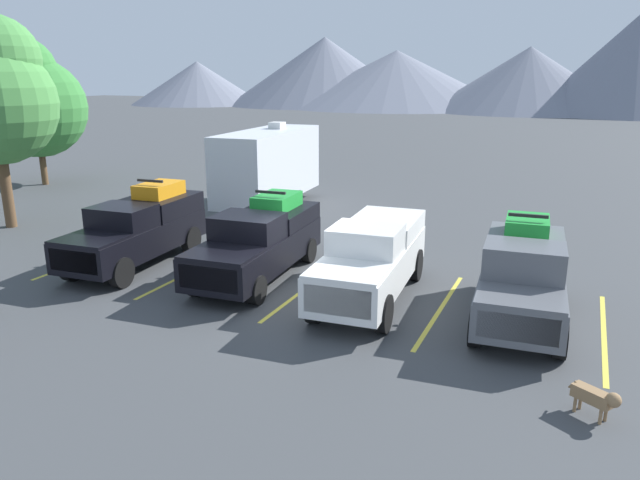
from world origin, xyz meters
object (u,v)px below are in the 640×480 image
at_px(pickup_truck_c, 372,257).
at_px(camper_trailer_a, 268,164).
at_px(pickup_truck_b, 260,240).
at_px(pickup_truck_a, 139,228).
at_px(pickup_truck_d, 523,275).
at_px(dog, 598,398).

xyz_separation_m(pickup_truck_c, camper_trailer_a, (-8.08, 8.89, 0.86)).
bearing_deg(pickup_truck_b, pickup_truck_a, -173.24).
bearing_deg(pickup_truck_d, dog, -67.27).
relative_size(camper_trailer_a, dog, 9.53).
distance_m(pickup_truck_c, camper_trailer_a, 12.04).
xyz_separation_m(pickup_truck_a, pickup_truck_d, (11.87, 0.23, -0.02)).
xyz_separation_m(pickup_truck_b, camper_trailer_a, (-4.33, 8.50, 0.89)).
relative_size(pickup_truck_a, pickup_truck_d, 1.07).
distance_m(pickup_truck_a, pickup_truck_b, 4.23).
height_order(pickup_truck_a, camper_trailer_a, camper_trailer_a).
relative_size(pickup_truck_a, dog, 6.46).
height_order(pickup_truck_a, dog, pickup_truck_a).
distance_m(pickup_truck_d, camper_trailer_a, 14.89).
bearing_deg(pickup_truck_d, pickup_truck_c, -178.26).
bearing_deg(pickup_truck_c, camper_trailer_a, 132.25).
xyz_separation_m(pickup_truck_a, camper_trailer_a, (-0.13, 9.00, 0.83)).
bearing_deg(pickup_truck_c, dog, -35.76).
height_order(pickup_truck_b, camper_trailer_a, camper_trailer_a).
relative_size(pickup_truck_a, camper_trailer_a, 0.68).
height_order(pickup_truck_c, dog, pickup_truck_c).
distance_m(pickup_truck_a, pickup_truck_d, 11.88).
relative_size(pickup_truck_c, camper_trailer_a, 0.72).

